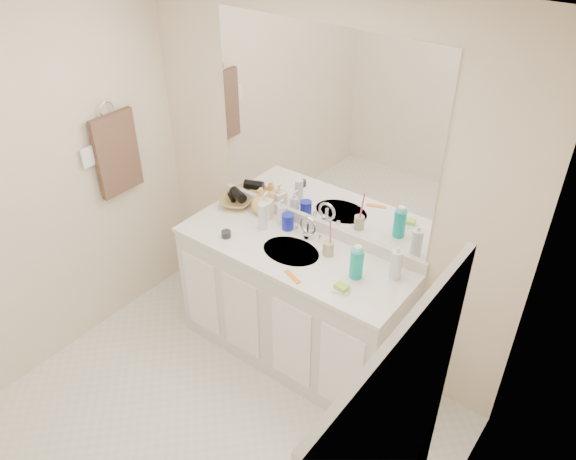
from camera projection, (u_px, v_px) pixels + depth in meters
The scene contains 29 objects.
floor at pixel (186, 456), 3.23m from camera, with size 2.60×2.60×0.00m, color silver.
ceiling at pixel (114, 27), 1.88m from camera, with size 2.60×2.60×0.02m, color white.
wall_back at pixel (320, 186), 3.42m from camera, with size 2.60×0.02×2.40m, color beige.
wall_left at pixel (4, 208), 3.20m from camera, with size 0.02×2.60×2.40m, color beige.
wall_right at pixel (420, 450), 1.91m from camera, with size 0.02×2.60×2.40m, color beige.
vanity_cabinet at pixel (293, 306), 3.67m from camera, with size 1.50×0.55×0.85m, color silver.
countertop at pixel (293, 251), 3.42m from camera, with size 1.52×0.57×0.03m, color white.
backsplash at pixel (317, 225), 3.56m from camera, with size 1.52×0.03×0.08m, color silver.
sink_basin at pixel (291, 253), 3.41m from camera, with size 0.37×0.37×0.02m, color #BAAEA3.
faucet at pixel (308, 230), 3.49m from camera, with size 0.02×0.02×0.11m, color silver.
mirror at pixel (321, 131), 3.21m from camera, with size 1.48×0.01×1.20m, color white.
blue_mug at pixel (288, 222), 3.57m from camera, with size 0.08×0.08×0.11m, color #1720A2.
tan_cup at pixel (328, 249), 3.35m from camera, with size 0.07×0.07×0.09m, color tan.
toothbrush at pixel (330, 235), 3.28m from camera, with size 0.01×0.01×0.22m, color #FF4383.
mouthwash_bottle at pixel (357, 264), 3.15m from camera, with size 0.08×0.08×0.18m, color #0DA399.
clear_pump_bottle at pixel (396, 265), 3.14m from camera, with size 0.07×0.07×0.18m, color silver.
soap_dish at pixel (341, 289), 3.09m from camera, with size 0.09×0.07×0.01m, color white.
green_soap at pixel (341, 287), 3.08m from camera, with size 0.07×0.05×0.03m, color #9DCF32.
orange_comb at pixel (292, 277), 3.19m from camera, with size 0.14×0.03×0.01m, color orange.
dark_jar at pixel (226, 234), 3.51m from camera, with size 0.06×0.06×0.04m, color #232428.
extra_white_bottle at pixel (263, 217), 3.55m from camera, with size 0.06×0.06×0.18m, color silver.
soap_bottle_white at pixel (282, 212), 3.61m from camera, with size 0.07×0.07×0.17m, color white.
soap_bottle_cream at pixel (266, 205), 3.67m from camera, with size 0.08×0.08×0.18m, color #FFEFCF.
soap_bottle_yellow at pixel (262, 201), 3.71m from camera, with size 0.14×0.14×0.19m, color #E8AF5A.
wicker_basket at pixel (236, 202), 3.82m from camera, with size 0.22×0.22×0.05m, color #A08040.
hair_dryer at pixel (238, 195), 3.78m from camera, with size 0.07×0.07×0.13m, color black.
towel_ring at pixel (107, 110), 3.51m from camera, with size 0.11×0.11×0.01m, color silver.
hand_towel at pixel (117, 154), 3.66m from camera, with size 0.04×0.32×0.55m, color #37261D.
switch_plate at pixel (88, 157), 3.51m from camera, with size 0.01×0.09×0.13m, color white.
Camera 1 is at (1.64, -1.20, 2.89)m, focal length 35.00 mm.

